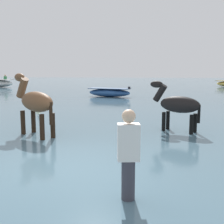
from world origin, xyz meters
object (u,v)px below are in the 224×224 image
horse_lead_bay (35,103)px  horse_trailing_black (177,106)px  person_wading_mid (128,161)px  boat_far_offshore (109,92)px  channel_buoy (38,105)px

horse_lead_bay → horse_trailing_black: 4.23m
horse_lead_bay → person_wading_mid: (2.84, -3.95, -0.35)m
boat_far_offshore → channel_buoy: bearing=-115.3°
boat_far_offshore → person_wading_mid: size_ratio=1.89×
horse_lead_bay → horse_trailing_black: size_ratio=1.14×
channel_buoy → boat_far_offshore: bearing=64.7°
boat_far_offshore → channel_buoy: 6.69m
horse_lead_bay → channel_buoy: size_ratio=3.18×
horse_trailing_black → channel_buoy: horse_trailing_black is taller
horse_lead_bay → person_wading_mid: bearing=-54.3°
boat_far_offshore → person_wading_mid: person_wading_mid is taller
horse_lead_bay → channel_buoy: (-2.01, 5.74, -0.79)m
person_wading_mid → channel_buoy: 10.84m
horse_lead_bay → channel_buoy: bearing=109.3°
horse_trailing_black → boat_far_offshore: horse_trailing_black is taller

